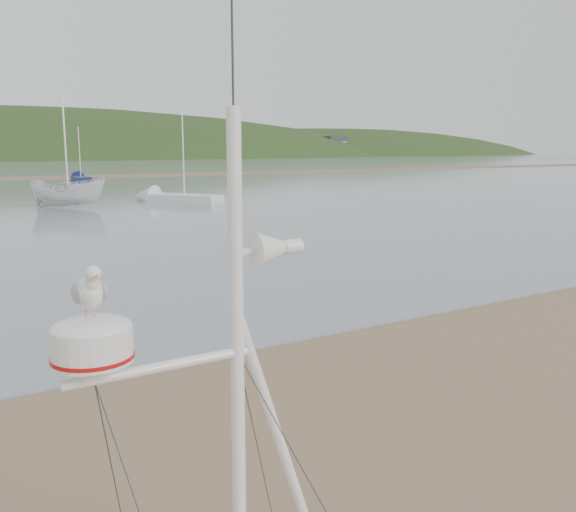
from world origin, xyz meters
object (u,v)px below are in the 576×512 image
mast_rig (235,503)px  sailboat_blue_far (79,178)px  sailboat_white_near (163,197)px  boat_white (67,168)px

mast_rig → sailboat_blue_far: bearing=77.8°
sailboat_white_near → sailboat_blue_far: sailboat_white_near is taller
boat_white → sailboat_white_near: size_ratio=0.70×
boat_white → mast_rig: bearing=-153.8°
sailboat_white_near → mast_rig: bearing=-109.6°
mast_rig → sailboat_white_near: sailboat_white_near is taller
mast_rig → sailboat_white_near: 36.30m
boat_white → sailboat_white_near: sailboat_white_near is taller
sailboat_white_near → sailboat_blue_far: bearing=87.2°
mast_rig → boat_white: (6.11, 33.14, 1.20)m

